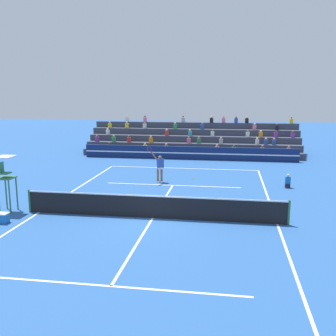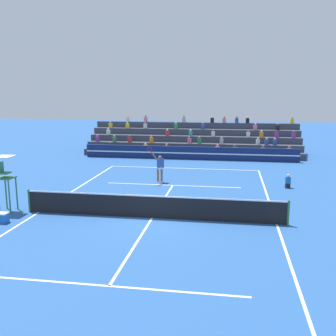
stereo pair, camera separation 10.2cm
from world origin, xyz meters
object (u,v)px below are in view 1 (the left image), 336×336
Objects in this scene: ball_kid_courtside at (288,182)px; equipment_cooler at (3,218)px; tennis_ball at (192,178)px; umpire_chair at (6,176)px; tennis_player at (160,167)px.

equipment_cooler is at bearing -147.23° from ball_kid_courtside.
tennis_ball is 0.14× the size of equipment_cooler.
umpire_chair reaches higher than equipment_cooler.
umpire_chair is at bearing -153.83° from ball_kid_courtside.
tennis_player is at bearing 58.35° from equipment_cooler.
ball_kid_courtside is 15.71m from equipment_cooler.
equipment_cooler is at bearing -121.65° from tennis_player.
ball_kid_courtside reaches higher than equipment_cooler.
umpire_chair reaches higher than tennis_player.
equipment_cooler is (-5.41, -8.78, -0.76)m from tennis_player.
tennis_player is (-7.80, 0.27, 0.65)m from ball_kid_courtside.
umpire_chair is 3.16× the size of ball_kid_courtside.
tennis_ball is 12.45m from equipment_cooler.
umpire_chair is 39.26× the size of tennis_ball.
equipment_cooler is at bearing -126.31° from tennis_ball.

